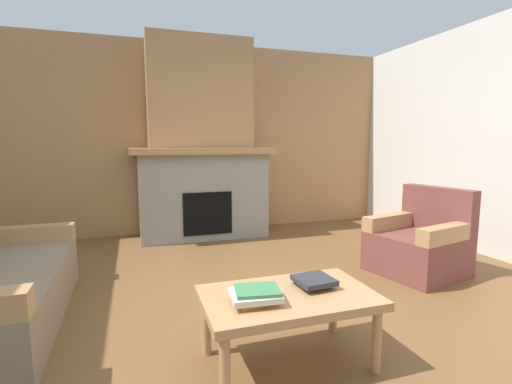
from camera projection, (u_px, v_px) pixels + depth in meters
The scene contains 7 objects.
ground at pixel (265, 316), 2.79m from camera, with size 9.00×9.00×0.00m, color brown.
wall_back_wood_panel at pixel (197, 139), 5.43m from camera, with size 6.00×0.12×2.70m, color #A87A4C.
fireplace at pixel (201, 153), 5.10m from camera, with size 1.90×0.82×2.70m.
armchair at pixel (420, 244), 3.71m from camera, with size 0.91×0.91×0.85m.
coffee_table at pixel (288, 302), 2.15m from camera, with size 1.00×0.60×0.43m.
book_stack_near_edge at pixel (256, 295), 2.02m from camera, with size 0.29×0.24×0.08m.
book_stack_center at pixel (313, 281), 2.26m from camera, with size 0.23×0.23×0.06m.
Camera 1 is at (-0.89, -2.48, 1.30)m, focal length 25.98 mm.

